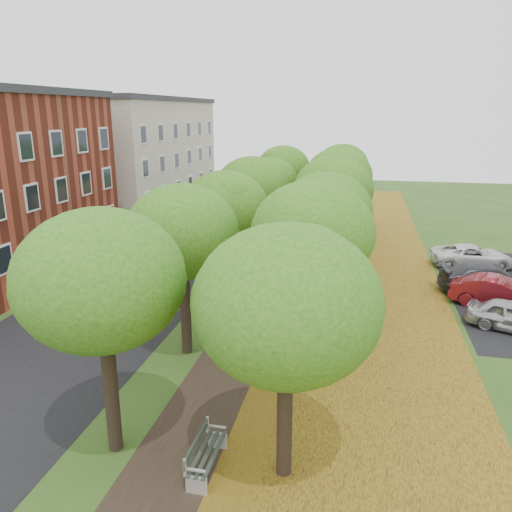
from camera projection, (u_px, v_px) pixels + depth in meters
The scene contains 11 objects.
ground at pixel (190, 458), 13.69m from camera, with size 120.00×120.00×0.00m, color #2D4C19.
street_asphalt at pixel (153, 273), 29.27m from camera, with size 8.00×70.00×0.01m, color black.
footpath at pixel (279, 282), 27.78m from camera, with size 3.20×70.00×0.01m, color black.
leaf_verge at pixel (371, 288), 26.79m from camera, with size 7.50×70.00×0.01m, color #A6911E.
tree_row_west at pixel (240, 197), 26.91m from camera, with size 4.26×34.26×6.52m.
tree_row_east at pixel (330, 201), 25.96m from camera, with size 4.26×34.26×6.52m.
building_cream at pixel (132, 155), 46.62m from camera, with size 10.30×20.30×10.40m.
bench at pixel (205, 453), 13.15m from camera, with size 0.61×1.99×0.94m.
car_red at pixel (499, 293), 24.04m from camera, with size 1.56×4.47×1.47m, color maroon.
car_grey at pixel (489, 279), 26.01m from camera, with size 2.08×5.11×1.48m, color #2F2F33.
car_white at pixel (473, 256), 30.43m from camera, with size 2.21×4.79×1.33m, color white.
Camera 1 is at (4.17, -10.97, 9.17)m, focal length 35.00 mm.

